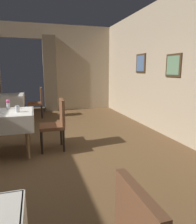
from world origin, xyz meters
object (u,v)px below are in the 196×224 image
chair_mid_right (56,122)px  glass_mid_b (17,109)px  flower_vase_mid (8,104)px  chair_far_right (38,101)px  dining_table_far (1,99)px  plate_far_b (4,96)px

chair_mid_right → glass_mid_b: bearing=-173.1°
flower_vase_mid → chair_far_right: bearing=78.1°
dining_table_far → chair_far_right: bearing=6.4°
dining_table_far → flower_vase_mid: (0.48, -2.48, 0.20)m
chair_mid_right → plate_far_b: size_ratio=4.25×
chair_far_right → glass_mid_b: bearing=-97.1°
chair_mid_right → chair_far_right: 2.89m
chair_mid_right → glass_mid_b: 0.71m
flower_vase_mid → plate_far_b: size_ratio=0.82×
chair_far_right → plate_far_b: 1.03m
plate_far_b → glass_mid_b: bearing=-78.1°
chair_mid_right → plate_far_b: bearing=115.7°
chair_far_right → flower_vase_mid: size_ratio=5.21×
chair_mid_right → chair_far_right: size_ratio=1.00×
chair_far_right → plate_far_b: size_ratio=4.25×
chair_mid_right → glass_mid_b: size_ratio=8.47×
chair_mid_right → glass_mid_b: chair_mid_right is taller
dining_table_far → chair_mid_right: chair_mid_right is taller
glass_mid_b → plate_far_b: bearing=101.9°
dining_table_far → chair_mid_right: (1.30, -2.76, -0.13)m
dining_table_far → plate_far_b: 0.38m
glass_mid_b → plate_far_b: glass_mid_b is taller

